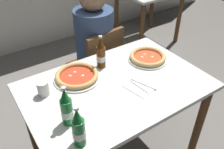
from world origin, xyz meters
name	(u,v)px	position (x,y,z in m)	size (l,w,h in m)	color
dining_table_main	(116,97)	(0.00, 0.00, 0.64)	(1.20, 0.80, 0.75)	silver
chair_behind_table	(99,65)	(0.23, 0.61, 0.48)	(0.44, 0.44, 0.85)	brown
diner_seated	(95,53)	(0.22, 0.66, 0.58)	(0.34, 0.34, 1.21)	#2D3342
dining_table_background	(149,1)	(1.53, 1.43, 0.59)	(0.80, 0.70, 0.75)	silver
pizza_margherita_near	(77,76)	(-0.19, 0.20, 0.77)	(0.32, 0.32, 0.04)	white
pizza_marinara_far	(148,57)	(0.37, 0.12, 0.77)	(0.29, 0.29, 0.04)	white
beer_bottle_left	(67,108)	(-0.40, -0.13, 0.85)	(0.07, 0.07, 0.25)	#196B2D
beer_bottle_center	(101,54)	(0.03, 0.23, 0.85)	(0.07, 0.07, 0.25)	#512D0F
beer_bottle_right	(79,129)	(-0.42, -0.29, 0.85)	(0.07, 0.07, 0.25)	#196B2D
napkin_with_cutlery	(141,85)	(0.13, -0.10, 0.75)	(0.21, 0.21, 0.01)	white
paper_cup	(43,88)	(-0.43, 0.17, 0.80)	(0.07, 0.07, 0.10)	white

